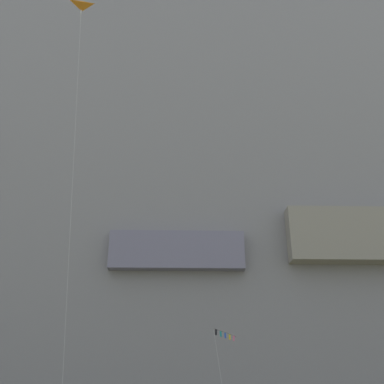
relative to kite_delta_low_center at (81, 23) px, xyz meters
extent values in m
cube|color=gray|center=(8.75, 29.53, 2.44)|extent=(180.00, 21.37, 71.07)
cube|color=slate|center=(8.75, 19.33, -15.54)|extent=(15.12, 3.64, 4.35)
cube|color=gray|center=(30.03, 18.30, -13.67)|extent=(17.26, 3.03, 6.34)
pyramid|color=orange|center=(-0.10, 0.15, 1.04)|extent=(1.79, 1.36, 0.19)
cube|color=white|center=(0.00, -0.37, 0.87)|extent=(0.13, 0.43, 0.47)
cylinder|color=silver|center=(1.41, -1.76, -16.05)|extent=(2.84, 2.79, 33.84)
cylinder|color=black|center=(12.94, 7.63, -25.85)|extent=(2.26, 4.65, 0.02)
cube|color=black|center=(12.04, 5.77, -26.08)|extent=(0.21, 0.36, 0.42)
cube|color=teal|center=(12.49, 6.70, -26.08)|extent=(0.20, 0.36, 0.42)
cube|color=blue|center=(12.94, 7.63, -26.08)|extent=(0.19, 0.35, 0.42)
cube|color=yellow|center=(13.39, 8.55, -26.08)|extent=(0.19, 0.35, 0.42)
cube|color=pink|center=(13.83, 9.48, -26.08)|extent=(0.22, 0.37, 0.42)
cylinder|color=silver|center=(12.19, 4.02, -29.41)|extent=(0.76, 2.58, 7.13)
camera|label=1|loc=(9.31, -31.26, -31.11)|focal=42.84mm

